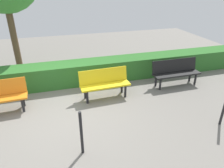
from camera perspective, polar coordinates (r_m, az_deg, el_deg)
ground_plane at (r=5.80m, az=-13.50°, el=-8.00°), size 18.14×18.14×0.00m
bench_black at (r=7.31m, az=16.94°, el=3.35°), size 1.63×0.47×0.86m
bench_yellow at (r=6.24m, az=-2.06°, el=0.48°), size 1.49×0.52×0.86m
hedge_row at (r=7.33m, az=-5.36°, el=3.50°), size 14.14×0.79×0.73m
railing_post_near at (r=5.68m, az=28.25°, el=-5.53°), size 0.06×0.06×1.00m
railing_post_mid at (r=4.28m, az=-8.34°, el=-13.14°), size 0.06×0.06×1.00m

